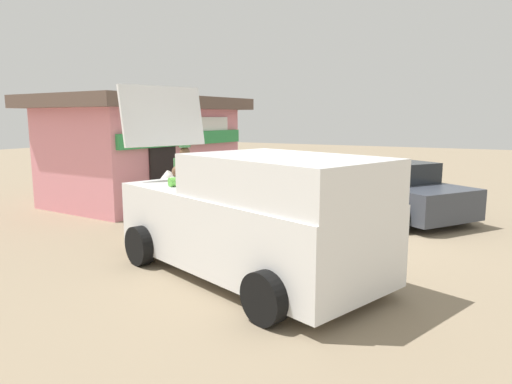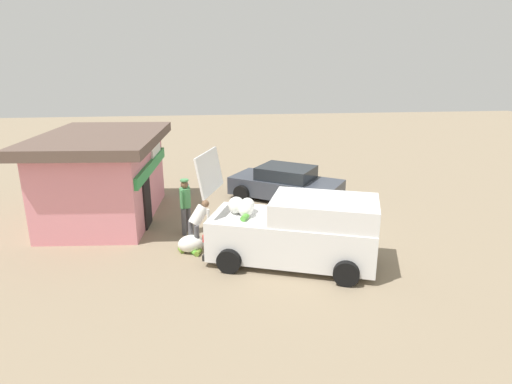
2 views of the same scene
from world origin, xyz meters
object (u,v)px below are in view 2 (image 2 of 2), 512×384
at_px(storefront_bar, 104,175).
at_px(parked_sedan, 286,184).
at_px(delivery_van, 298,230).
at_px(customer_bending, 198,221).
at_px(unloaded_banana_pile, 191,244).
at_px(vendor_standing, 185,202).
at_px(paint_bucket, 185,189).

bearing_deg(storefront_bar, parked_sedan, -79.24).
distance_m(delivery_van, customer_bending, 2.93).
height_order(parked_sedan, unloaded_banana_pile, parked_sedan).
bearing_deg(vendor_standing, paint_bucket, 2.95).
relative_size(vendor_standing, customer_bending, 1.24).
distance_m(storefront_bar, vendor_standing, 3.34).
height_order(storefront_bar, unloaded_banana_pile, storefront_bar).
distance_m(delivery_van, paint_bucket, 7.61).
xyz_separation_m(parked_sedan, unloaded_banana_pile, (-4.47, 3.58, -0.40)).
bearing_deg(unloaded_banana_pile, parked_sedan, -38.69).
bearing_deg(delivery_van, customer_bending, 65.04).
relative_size(parked_sedan, unloaded_banana_pile, 5.45).
height_order(customer_bending, paint_bucket, customer_bending).
bearing_deg(delivery_van, vendor_standing, 51.06).
distance_m(delivery_van, unloaded_banana_pile, 3.13).
xyz_separation_m(parked_sedan, customer_bending, (-4.26, 3.36, 0.23)).
bearing_deg(unloaded_banana_pile, vendor_standing, 7.32).
height_order(delivery_van, parked_sedan, delivery_van).
bearing_deg(parked_sedan, unloaded_banana_pile, 141.31).
xyz_separation_m(storefront_bar, customer_bending, (-3.01, -3.18, -0.67)).
xyz_separation_m(vendor_standing, paint_bucket, (4.36, 0.22, -0.84)).
height_order(delivery_van, paint_bucket, delivery_van).
height_order(delivery_van, unloaded_banana_pile, delivery_van).
bearing_deg(storefront_bar, unloaded_banana_pile, -137.39).
relative_size(customer_bending, unloaded_banana_pile, 1.71).
bearing_deg(vendor_standing, delivery_van, -128.94).
relative_size(storefront_bar, delivery_van, 1.20).
height_order(vendor_standing, unloaded_banana_pile, vendor_standing).
distance_m(storefront_bar, delivery_van, 7.24).
xyz_separation_m(storefront_bar, parked_sedan, (1.24, -6.54, -0.90)).
bearing_deg(vendor_standing, unloaded_banana_pile, -172.68).
distance_m(parked_sedan, customer_bending, 5.43).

